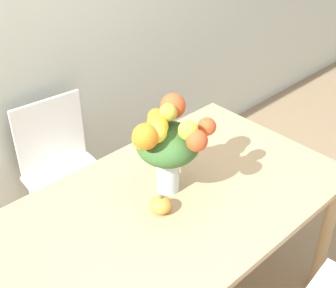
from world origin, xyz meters
TOP-DOWN VIEW (x-y plane):
  - wall_back at (0.00, 1.09)m, footprint 8.00×0.06m
  - dining_table at (0.00, 0.00)m, footprint 1.49×0.90m
  - flower_vase at (0.02, 0.06)m, footprint 0.34×0.32m
  - pumpkin at (-0.09, -0.02)m, footprint 0.09×0.09m
  - dining_chair_near_window at (-0.04, 0.83)m, footprint 0.46×0.46m

SIDE VIEW (x-z plane):
  - dining_chair_near_window at x=-0.04m, z-range 0.02..0.90m
  - dining_table at x=0.00m, z-range 0.29..1.06m
  - pumpkin at x=-0.09m, z-range 0.76..0.85m
  - flower_vase at x=0.02m, z-range 0.81..1.23m
  - wall_back at x=0.00m, z-range 0.00..2.70m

